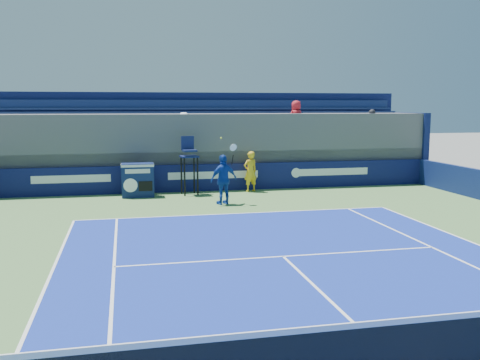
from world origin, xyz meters
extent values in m
imported|color=gold|center=(1.55, 16.50, 0.90)|extent=(0.75, 0.61, 1.77)
cube|color=white|center=(0.00, 11.88, 0.02)|extent=(10.97, 0.07, 0.00)
cube|color=white|center=(0.00, 6.40, 0.02)|extent=(8.23, 0.07, 0.00)
cube|color=black|center=(0.00, 0.00, 0.50)|extent=(11.57, 0.02, 0.92)
cube|color=white|center=(0.00, 0.00, 0.98)|extent=(11.57, 0.03, 0.08)
cube|color=#0C1044|center=(0.00, 17.10, 0.60)|extent=(20.40, 0.20, 1.20)
cube|color=white|center=(-6.00, 17.00, 0.72)|extent=(3.20, 0.01, 0.32)
cube|color=white|center=(0.00, 17.00, 0.72)|extent=(4.00, 0.01, 0.32)
cube|color=white|center=(5.50, 17.00, 0.72)|extent=(3.60, 0.01, 0.32)
cylinder|color=white|center=(3.80, 16.99, 0.72)|extent=(0.44, 0.01, 0.44)
cube|color=#0E1B48|center=(-3.30, 16.16, 0.70)|extent=(1.31, 0.71, 1.40)
cube|color=silver|center=(-3.30, 16.16, 1.33)|extent=(1.33, 0.73, 0.10)
cylinder|color=white|center=(-3.61, 15.80, 0.55)|extent=(0.56, 0.02, 0.56)
cube|color=black|center=(-3.01, 15.80, 0.50)|extent=(0.55, 0.02, 0.40)
cube|color=silver|center=(-3.31, 15.80, 1.12)|extent=(1.00, 0.02, 0.18)
cylinder|color=black|center=(-1.39, 15.96, 0.80)|extent=(0.08, 0.08, 1.60)
cylinder|color=black|center=(-0.84, 16.04, 0.80)|extent=(0.08, 0.08, 1.60)
cylinder|color=black|center=(-1.47, 16.52, 0.80)|extent=(0.08, 0.08, 1.60)
cylinder|color=black|center=(-0.91, 16.59, 0.80)|extent=(0.08, 0.08, 1.60)
cube|color=#0F194C|center=(-1.15, 16.28, 1.63)|extent=(0.79, 0.79, 0.06)
cube|color=#141D4B|center=(-1.14, 16.18, 1.88)|extent=(0.61, 0.52, 0.08)
cube|color=#131C48|center=(-1.18, 16.53, 2.18)|extent=(0.55, 0.13, 0.60)
imported|color=#13389B|center=(-0.15, 13.76, 0.96)|extent=(1.21, 0.81, 1.90)
cylinder|color=black|center=(0.20, 13.80, 1.70)|extent=(0.07, 0.16, 0.39)
torus|color=silver|center=(0.22, 13.73, 2.18)|extent=(0.31, 0.18, 0.29)
cylinder|color=white|center=(0.22, 13.73, 2.18)|extent=(0.26, 0.14, 0.24)
sphere|color=#F6FA37|center=(-0.27, 13.63, 2.55)|extent=(0.07, 0.07, 0.07)
cube|color=#4E4E53|center=(0.00, 19.00, 1.69)|extent=(20.40, 3.60, 3.38)
cube|color=#4E4E53|center=(0.00, 17.65, 1.48)|extent=(20.40, 0.90, 0.55)
cube|color=#15244E|center=(0.00, 17.55, 1.95)|extent=(20.00, 0.45, 0.08)
cube|color=#15244E|center=(0.00, 17.80, 2.15)|extent=(20.00, 0.06, 0.45)
cube|color=#4E4E53|center=(0.00, 18.55, 2.02)|extent=(20.40, 0.90, 0.55)
cube|color=#15244E|center=(0.00, 18.45, 2.50)|extent=(20.00, 0.45, 0.08)
cube|color=#15244E|center=(0.00, 18.70, 2.70)|extent=(20.00, 0.06, 0.45)
cube|color=#4E4E53|center=(0.00, 19.45, 2.58)|extent=(20.40, 0.90, 0.55)
cube|color=#15244E|center=(0.00, 19.35, 3.05)|extent=(20.00, 0.45, 0.08)
cube|color=#15244E|center=(0.00, 19.60, 3.25)|extent=(20.00, 0.06, 0.45)
cube|color=#4E4E53|center=(0.00, 20.35, 3.13)|extent=(20.40, 0.90, 0.55)
cube|color=#15244E|center=(0.00, 20.25, 3.60)|extent=(20.00, 0.45, 0.08)
cube|color=#15244E|center=(0.00, 20.50, 3.80)|extent=(20.00, 0.06, 0.45)
cube|color=#0C1647|center=(0.00, 20.95, 2.20)|extent=(20.80, 0.30, 4.40)
cube|color=#0C1647|center=(10.35, 19.00, 1.70)|extent=(0.30, 3.90, 3.40)
imported|color=silver|center=(-1.21, 17.60, 2.61)|extent=(1.21, 0.87, 1.69)
imported|color=red|center=(4.26, 18.50, 3.16)|extent=(0.94, 0.77, 1.67)
imported|color=black|center=(7.70, 17.60, 2.67)|extent=(0.73, 0.55, 1.81)
camera|label=1|loc=(-3.79, -6.01, 3.75)|focal=40.00mm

